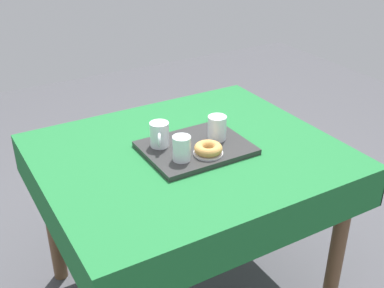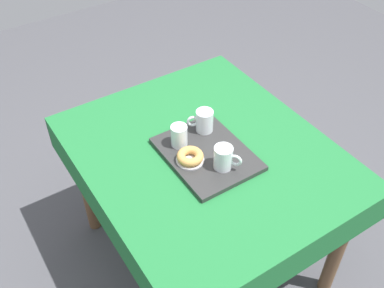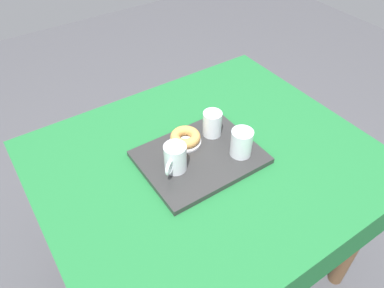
% 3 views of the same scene
% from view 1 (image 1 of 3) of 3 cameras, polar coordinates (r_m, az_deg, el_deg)
% --- Properties ---
extents(dining_table, '(1.15, 0.98, 0.75)m').
position_cam_1_polar(dining_table, '(1.96, -0.41, -3.57)').
color(dining_table, '#1E6B33').
rests_on(dining_table, ground).
extents(serving_tray, '(0.40, 0.32, 0.02)m').
position_cam_1_polar(serving_tray, '(1.90, 0.45, -0.45)').
color(serving_tray, '#2D2D2D').
rests_on(serving_tray, dining_table).
extents(tea_mug_left, '(0.10, 0.09, 0.10)m').
position_cam_1_polar(tea_mug_left, '(1.93, 2.99, 1.86)').
color(tea_mug_left, white).
rests_on(tea_mug_left, serving_tray).
extents(tea_mug_right, '(0.08, 0.11, 0.10)m').
position_cam_1_polar(tea_mug_right, '(1.87, -3.86, 1.03)').
color(tea_mug_right, white).
rests_on(tea_mug_right, serving_tray).
extents(water_glass_near, '(0.07, 0.07, 0.09)m').
position_cam_1_polar(water_glass_near, '(1.78, -1.23, -0.66)').
color(water_glass_near, white).
rests_on(water_glass_near, serving_tray).
extents(donut_plate_left, '(0.11, 0.11, 0.01)m').
position_cam_1_polar(donut_plate_left, '(1.83, 1.92, -1.10)').
color(donut_plate_left, silver).
rests_on(donut_plate_left, serving_tray).
extents(sugar_donut_left, '(0.11, 0.11, 0.03)m').
position_cam_1_polar(sugar_donut_left, '(1.82, 1.93, -0.53)').
color(sugar_donut_left, tan).
rests_on(sugar_donut_left, donut_plate_left).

